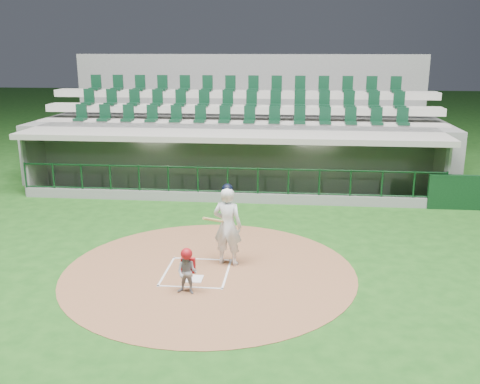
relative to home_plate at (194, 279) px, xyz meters
name	(u,v)px	position (x,y,z in m)	size (l,w,h in m)	color
ground	(199,268)	(0.00, 0.70, -0.02)	(120.00, 120.00, 0.00)	#184714
dirt_circle	(209,271)	(0.30, 0.50, -0.02)	(7.20, 7.20, 0.01)	brown
home_plate	(194,279)	(0.00, 0.00, 0.00)	(0.43, 0.43, 0.02)	white
batter_box_chalk	(197,272)	(0.00, 0.40, 0.00)	(1.55, 1.80, 0.01)	white
dugout_structure	(235,165)	(0.04, 8.53, 0.94)	(16.40, 3.70, 3.00)	gray
seating_deck	(241,140)	(0.00, 11.61, 1.40)	(17.00, 6.72, 5.15)	slate
batter	(228,225)	(0.70, 1.02, 1.03)	(0.95, 0.95, 2.11)	white
catcher	(187,271)	(0.01, -0.74, 0.53)	(0.54, 0.45, 1.07)	#929297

